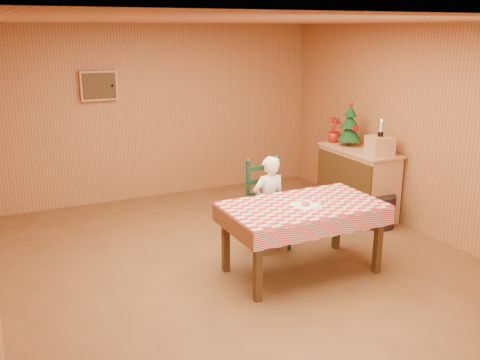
% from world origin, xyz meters
% --- Properties ---
extents(ground, '(6.00, 6.00, 0.00)m').
position_xyz_m(ground, '(0.00, 0.00, 0.00)').
color(ground, brown).
rests_on(ground, ground).
extents(cabin_walls, '(5.10, 6.05, 2.65)m').
position_xyz_m(cabin_walls, '(-0.00, 0.53, 1.83)').
color(cabin_walls, '#AD6E3E').
rests_on(cabin_walls, ground).
extents(dining_table, '(1.66, 0.96, 0.77)m').
position_xyz_m(dining_table, '(0.47, -0.34, 0.69)').
color(dining_table, '#462C12').
rests_on(dining_table, ground).
extents(ladder_chair, '(0.44, 0.40, 1.08)m').
position_xyz_m(ladder_chair, '(0.47, 0.45, 0.50)').
color(ladder_chair, black).
rests_on(ladder_chair, ground).
extents(seated_child, '(0.41, 0.27, 1.12)m').
position_xyz_m(seated_child, '(0.47, 0.39, 0.56)').
color(seated_child, white).
rests_on(seated_child, ground).
extents(napkin, '(0.31, 0.31, 0.00)m').
position_xyz_m(napkin, '(0.47, -0.39, 0.77)').
color(napkin, white).
rests_on(napkin, dining_table).
extents(donut, '(0.11, 0.11, 0.03)m').
position_xyz_m(donut, '(0.47, -0.39, 0.79)').
color(donut, '#B77F41').
rests_on(donut, napkin).
extents(shelf_unit, '(0.54, 1.24, 0.93)m').
position_xyz_m(shelf_unit, '(2.19, 0.94, 0.47)').
color(shelf_unit, tan).
rests_on(shelf_unit, ground).
extents(crate, '(0.35, 0.35, 0.25)m').
position_xyz_m(crate, '(2.19, 0.54, 1.06)').
color(crate, tan).
rests_on(crate, shelf_unit).
extents(christmas_tree, '(0.34, 0.34, 0.62)m').
position_xyz_m(christmas_tree, '(2.19, 1.19, 1.21)').
color(christmas_tree, '#462C12').
rests_on(christmas_tree, shelf_unit).
extents(flower_arrangement, '(0.22, 0.22, 0.36)m').
position_xyz_m(flower_arrangement, '(2.14, 1.49, 1.11)').
color(flower_arrangement, maroon).
rests_on(flower_arrangement, shelf_unit).
extents(candle_set, '(0.07, 0.07, 0.22)m').
position_xyz_m(candle_set, '(2.19, 0.54, 1.24)').
color(candle_set, black).
rests_on(candle_set, crate).
extents(storage_bin, '(0.53, 0.53, 0.43)m').
position_xyz_m(storage_bin, '(2.12, 0.40, 0.22)').
color(storage_bin, black).
rests_on(storage_bin, ground).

